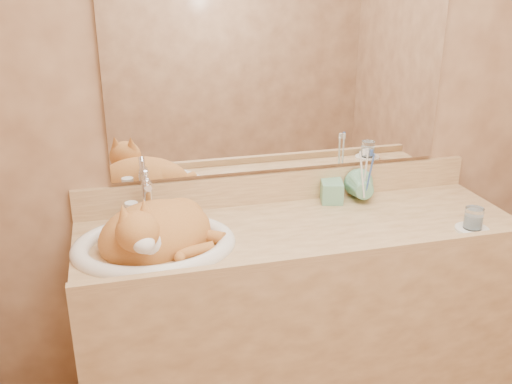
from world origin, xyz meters
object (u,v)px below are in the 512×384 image
object	(u,v)px
soap_dispenser	(334,184)
water_glass	(474,218)
cat	(155,230)
vanity_counter	(299,327)
toothbrush_cup	(365,193)
sink_basin	(153,224)

from	to	relation	value
soap_dispenser	water_glass	xyz separation A→B (m)	(0.39, -0.34, -0.05)
cat	soap_dispenser	size ratio (longest dim) A/B	2.12
vanity_counter	soap_dispenser	xyz separation A→B (m)	(0.18, 0.16, 0.52)
vanity_counter	water_glass	world-z (taller)	water_glass
soap_dispenser	toothbrush_cup	size ratio (longest dim) A/B	1.58
sink_basin	cat	size ratio (longest dim) A/B	1.35
cat	vanity_counter	bearing A→B (deg)	-19.38
sink_basin	cat	distance (m)	0.02
cat	soap_dispenser	distance (m)	0.73
vanity_counter	water_glass	size ratio (longest dim) A/B	21.04
soap_dispenser	water_glass	size ratio (longest dim) A/B	2.46
toothbrush_cup	water_glass	bearing A→B (deg)	-48.29
toothbrush_cup	water_glass	world-z (taller)	toothbrush_cup
water_glass	cat	bearing A→B (deg)	171.89
cat	water_glass	xyz separation A→B (m)	(1.10, -0.16, -0.02)
toothbrush_cup	water_glass	size ratio (longest dim) A/B	1.56
toothbrush_cup	cat	bearing A→B (deg)	-169.61
soap_dispenser	vanity_counter	bearing A→B (deg)	-123.68
vanity_counter	toothbrush_cup	size ratio (longest dim) A/B	13.46
cat	toothbrush_cup	xyz separation A→B (m)	(0.82, 0.15, -0.01)
toothbrush_cup	sink_basin	bearing A→B (deg)	-169.81
vanity_counter	sink_basin	size ratio (longest dim) A/B	3.00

